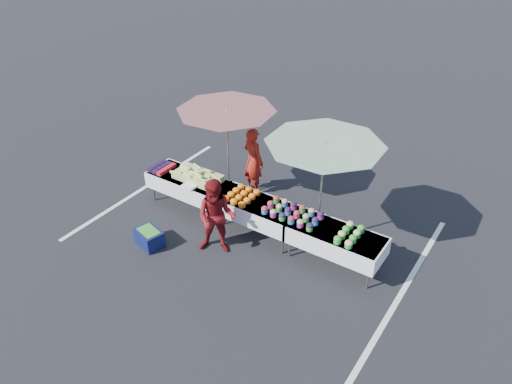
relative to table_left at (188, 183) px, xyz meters
The scene contains 17 objects.
ground 1.89m from the table_left, ahead, with size 80.00×80.00×0.00m, color black.
stripe_left 1.52m from the table_left, behind, with size 0.10×5.00×0.00m, color silver.
stripe_right 5.03m from the table_left, ahead, with size 0.10×5.00×0.00m, color silver.
table_left is the anchor object (origin of this frame).
table_center 1.80m from the table_left, ahead, with size 1.86×0.81×0.75m.
table_right 3.60m from the table_left, ahead, with size 1.86×0.81×0.75m.
berry_punnets 0.74m from the table_left, behind, with size 0.40×0.54×0.08m.
corn_pile 0.35m from the table_left, 10.00° to the left, with size 1.16×0.57×0.26m.
plastic_bags 0.47m from the table_left, 45.00° to the right, with size 0.30×0.25×0.05m, color white.
carrot_bowls 1.47m from the table_left, ahead, with size 0.55×0.69×0.11m.
potato_cups 2.66m from the table_left, ahead, with size 1.14×0.58×0.16m.
bean_baskets 3.87m from the table_left, ahead, with size 0.36×0.68×0.15m.
vendor 1.58m from the table_left, 56.79° to the left, with size 0.59×0.39×1.62m, color red.
customer 1.76m from the table_left, 31.48° to the right, with size 0.78×0.61×1.61m, color maroon.
umbrella_left 1.70m from the table_left, 56.98° to the left, with size 2.66×2.66×2.20m.
umbrella_right 3.40m from the table_left, ahead, with size 2.89×2.89×2.29m.
storage_bin 1.62m from the table_left, 80.99° to the right, with size 0.63×0.52×0.36m.
Camera 1 is at (4.64, -6.99, 6.42)m, focal length 35.00 mm.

